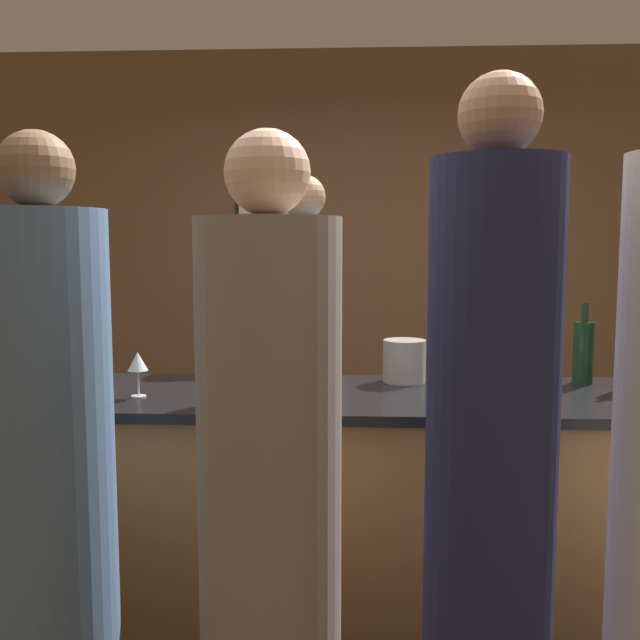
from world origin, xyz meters
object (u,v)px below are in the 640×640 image
Objects in this scene: guest_0 at (490,501)px; guest_4 at (50,508)px; bartender at (304,386)px; guest_3 at (270,526)px; wine_bottle_0 at (633,358)px; wine_bottle_2 at (229,371)px; wine_bottle_1 at (583,351)px; ice_bucket at (404,361)px.

guest_0 is 1.13m from guest_4.
guest_4 is at bearing 70.27° from bartender.
guest_0 is at bearing -3.01° from guest_4.
guest_3 reaches higher than wine_bottle_0.
wine_bottle_0 is at bearing 11.64° from wine_bottle_2.
wine_bottle_2 is (-1.28, -0.40, -0.01)m from wine_bottle_1.
ice_bucket is (-0.14, 1.01, 0.18)m from guest_0.
bartender reaches higher than wine_bottle_2.
guest_0 reaches higher than wine_bottle_2.
guest_3 is 0.99× the size of guest_4.
bartender is at bearing 151.59° from wine_bottle_1.
guest_0 is at bearing -39.26° from wine_bottle_2.
wine_bottle_1 is (1.07, 1.02, 0.29)m from guest_3.
guest_0 is 1.07× the size of guest_3.
ice_bucket is (0.98, 0.95, 0.24)m from guest_4.
wine_bottle_2 is at bearing -162.66° from wine_bottle_1.
wine_bottle_0 reaches higher than wine_bottle_2.
wine_bottle_2 is at bearing 79.85° from bartender.
ice_bucket is (0.40, 1.02, 0.25)m from guest_3.
guest_3 is at bearing -136.45° from wine_bottle_1.
guest_0 is at bearing -82.06° from ice_bucket.
wine_bottle_0 is (1.25, -0.70, 0.26)m from bartender.
guest_4 is 1.93m from wine_bottle_1.
guest_4 reaches higher than guest_3.
guest_0 reaches higher than wine_bottle_1.
guest_3 is at bearing -143.11° from wine_bottle_0.
guest_0 is 6.61× the size of wine_bottle_0.
wine_bottle_0 is at bearing 53.19° from guest_0.
guest_4 is 2.01m from wine_bottle_0.
guest_3 is 11.06× the size of ice_bucket.
wine_bottle_2 is 1.68× the size of ice_bucket.
wine_bottle_1 is at bearing 143.44° from wine_bottle_0.
bartender is 0.96× the size of guest_0.
wine_bottle_0 reaches higher than ice_bucket.
guest_3 is 0.59m from guest_4.
guest_3 is 5.85× the size of wine_bottle_1.
guest_0 reaches higher than guest_3.
wine_bottle_0 is 1.79× the size of ice_bucket.
bartender is 1.04m from wine_bottle_2.
wine_bottle_0 is at bearing 25.14° from guest_4.
guest_0 is at bearing -117.80° from wine_bottle_1.
guest_4 is at bearing 173.51° from guest_3.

